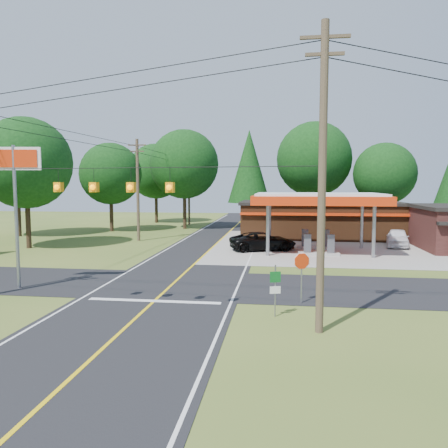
# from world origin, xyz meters

# --- Properties ---
(ground) EXTENTS (120.00, 120.00, 0.00)m
(ground) POSITION_xyz_m (0.00, 0.00, 0.00)
(ground) COLOR #415A1F
(ground) RESTS_ON ground
(main_highway) EXTENTS (8.00, 120.00, 0.02)m
(main_highway) POSITION_xyz_m (0.00, 0.00, 0.01)
(main_highway) COLOR black
(main_highway) RESTS_ON ground
(cross_road) EXTENTS (70.00, 7.00, 0.02)m
(cross_road) POSITION_xyz_m (0.00, 0.00, 0.01)
(cross_road) COLOR black
(cross_road) RESTS_ON ground
(lane_center_yellow) EXTENTS (0.15, 110.00, 0.00)m
(lane_center_yellow) POSITION_xyz_m (0.00, 0.00, 0.03)
(lane_center_yellow) COLOR yellow
(lane_center_yellow) RESTS_ON main_highway
(gas_canopy) EXTENTS (10.60, 7.40, 4.88)m
(gas_canopy) POSITION_xyz_m (9.00, 13.00, 4.27)
(gas_canopy) COLOR gray
(gas_canopy) RESTS_ON ground
(convenience_store) EXTENTS (16.40, 7.55, 3.80)m
(convenience_store) POSITION_xyz_m (10.00, 22.98, 1.92)
(convenience_store) COLOR #552F18
(convenience_store) RESTS_ON ground
(utility_pole_near_right) EXTENTS (1.80, 0.30, 11.50)m
(utility_pole_near_right) POSITION_xyz_m (7.50, -7.00, 5.96)
(utility_pole_near_right) COLOR #473828
(utility_pole_near_right) RESTS_ON ground
(utility_pole_far_left) EXTENTS (1.80, 0.30, 10.00)m
(utility_pole_far_left) POSITION_xyz_m (-8.00, 18.00, 5.20)
(utility_pole_far_left) COLOR #473828
(utility_pole_far_left) RESTS_ON ground
(utility_pole_north) EXTENTS (0.30, 0.30, 9.50)m
(utility_pole_north) POSITION_xyz_m (-6.50, 35.00, 4.75)
(utility_pole_north) COLOR #473828
(utility_pole_north) RESTS_ON ground
(overhead_beacons) EXTENTS (17.04, 2.04, 1.03)m
(overhead_beacons) POSITION_xyz_m (-1.00, -6.00, 6.21)
(overhead_beacons) COLOR black
(overhead_beacons) RESTS_ON ground
(treeline_backdrop) EXTENTS (70.27, 51.59, 13.30)m
(treeline_backdrop) POSITION_xyz_m (0.82, 24.01, 7.49)
(treeline_backdrop) COLOR #332316
(treeline_backdrop) RESTS_ON ground
(suv_car) EXTENTS (7.03, 7.03, 1.55)m
(suv_car) POSITION_xyz_m (4.50, 13.26, 0.78)
(suv_car) COLOR black
(suv_car) RESTS_ON ground
(sedan_car) EXTENTS (5.57, 5.57, 1.59)m
(sedan_car) POSITION_xyz_m (16.40, 17.00, 0.79)
(sedan_car) COLOR white
(sedan_car) RESTS_ON ground
(big_stop_sign) EXTENTS (2.83, 0.54, 7.67)m
(big_stop_sign) POSITION_xyz_m (-8.00, -2.01, 5.80)
(big_stop_sign) COLOR gray
(big_stop_sign) RESTS_ON ground
(octagonal_stop_sign) EXTENTS (0.79, 0.39, 2.46)m
(octagonal_stop_sign) POSITION_xyz_m (7.00, -3.01, 1.83)
(octagonal_stop_sign) COLOR gray
(octagonal_stop_sign) RESTS_ON ground
(route_sign_post) EXTENTS (0.45, 0.15, 2.24)m
(route_sign_post) POSITION_xyz_m (5.80, -5.28, 1.34)
(route_sign_post) COLOR gray
(route_sign_post) RESTS_ON ground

